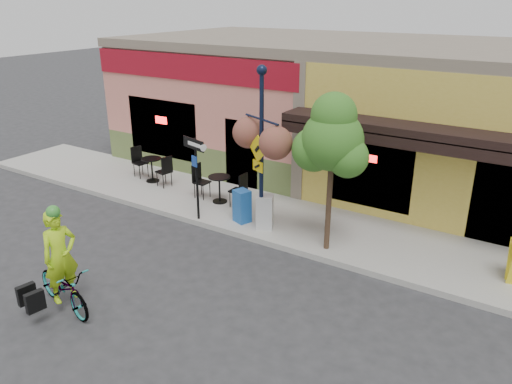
# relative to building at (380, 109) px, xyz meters

# --- Properties ---
(ground) EXTENTS (90.00, 90.00, 0.00)m
(ground) POSITION_rel_building_xyz_m (0.00, -7.50, -2.25)
(ground) COLOR #2D2D30
(ground) RESTS_ON ground
(sidewalk) EXTENTS (24.00, 3.00, 0.15)m
(sidewalk) POSITION_rel_building_xyz_m (0.00, -5.50, -2.17)
(sidewalk) COLOR #9E9B93
(sidewalk) RESTS_ON ground
(curb) EXTENTS (24.00, 0.12, 0.15)m
(curb) POSITION_rel_building_xyz_m (0.00, -6.95, -2.17)
(curb) COLOR #A8A59E
(curb) RESTS_ON ground
(building) EXTENTS (18.20, 8.20, 4.50)m
(building) POSITION_rel_building_xyz_m (0.00, 0.00, 0.00)
(building) COLOR #CD7565
(building) RESTS_ON ground
(bicycle) EXTENTS (1.91, 0.96, 0.96)m
(bicycle) POSITION_rel_building_xyz_m (-2.30, -11.45, -1.77)
(bicycle) COLOR maroon
(bicycle) RESTS_ON ground
(cyclist_rider) EXTENTS (0.57, 0.76, 1.89)m
(cyclist_rider) POSITION_rel_building_xyz_m (-2.25, -11.45, -1.30)
(cyclist_rider) COLOR #B5EA18
(cyclist_rider) RESTS_ON ground
(lamp_post) EXTENTS (1.46, 1.03, 4.24)m
(lamp_post) POSITION_rel_building_xyz_m (-0.77, -6.48, 0.02)
(lamp_post) COLOR black
(lamp_post) RESTS_ON sidewalk
(one_way_sign) EXTENTS (0.89, 0.42, 2.28)m
(one_way_sign) POSITION_rel_building_xyz_m (-2.58, -6.85, -0.96)
(one_way_sign) COLOR black
(one_way_sign) RESTS_ON sidewalk
(cafe_set_left) EXTENTS (1.87, 1.19, 1.04)m
(cafe_set_left) POSITION_rel_building_xyz_m (-5.72, -5.33, -1.58)
(cafe_set_left) COLOR black
(cafe_set_left) RESTS_ON sidewalk
(cafe_set_right) EXTENTS (1.75, 0.88, 1.05)m
(cafe_set_right) POSITION_rel_building_xyz_m (-2.79, -5.57, -1.58)
(cafe_set_right) COLOR black
(cafe_set_right) RESTS_ON sidewalk
(newspaper_box_blue) EXTENTS (0.50, 0.48, 0.90)m
(newspaper_box_blue) POSITION_rel_building_xyz_m (-1.46, -6.36, -1.65)
(newspaper_box_blue) COLOR #1B56A6
(newspaper_box_blue) RESTS_ON sidewalk
(newspaper_box_grey) EXTENTS (0.54, 0.52, 0.91)m
(newspaper_box_grey) POSITION_rel_building_xyz_m (-0.73, -6.38, -1.65)
(newspaper_box_grey) COLOR #BDBDBD
(newspaper_box_grey) RESTS_ON sidewalk
(street_tree) EXTENTS (1.88, 1.88, 3.84)m
(street_tree) POSITION_rel_building_xyz_m (1.14, -6.54, -0.18)
(street_tree) COLOR #3D7A26
(street_tree) RESTS_ON sidewalk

